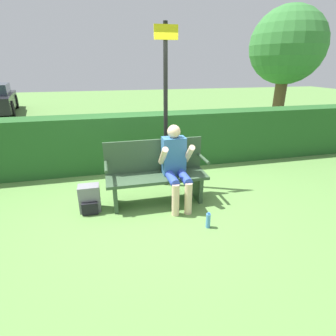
% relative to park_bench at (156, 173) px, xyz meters
% --- Properties ---
extents(ground_plane, '(40.00, 40.00, 0.00)m').
position_rel_park_bench_xyz_m(ground_plane, '(0.00, -0.07, -0.48)').
color(ground_plane, '#5B8942').
extents(hedge_back, '(12.00, 0.58, 1.12)m').
position_rel_park_bench_xyz_m(hedge_back, '(0.00, 1.59, 0.08)').
color(hedge_back, '#235623').
rests_on(hedge_back, ground).
extents(park_bench, '(1.55, 0.48, 0.98)m').
position_rel_park_bench_xyz_m(park_bench, '(0.00, 0.00, 0.00)').
color(park_bench, '#334C33').
rests_on(park_bench, ground).
extents(person_seated, '(0.48, 0.65, 1.23)m').
position_rel_park_bench_xyz_m(person_seated, '(0.28, -0.15, 0.19)').
color(person_seated, '#336699').
rests_on(person_seated, ground).
extents(backpack, '(0.30, 0.28, 0.41)m').
position_rel_park_bench_xyz_m(backpack, '(-1.03, -0.08, -0.28)').
color(backpack, slate).
rests_on(backpack, ground).
extents(water_bottle, '(0.06, 0.06, 0.23)m').
position_rel_park_bench_xyz_m(water_bottle, '(0.53, -0.92, -0.37)').
color(water_bottle, '#4C8CCC').
rests_on(water_bottle, ground).
extents(signpost, '(0.37, 0.09, 2.66)m').
position_rel_park_bench_xyz_m(signpost, '(0.28, 0.54, 1.00)').
color(signpost, black).
rests_on(signpost, ground).
extents(tree, '(2.20, 2.20, 3.67)m').
position_rel_park_bench_xyz_m(tree, '(4.75, 3.76, 2.06)').
color(tree, brown).
rests_on(tree, ground).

